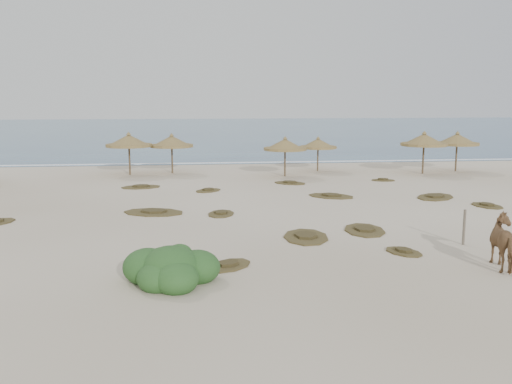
% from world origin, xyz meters
% --- Properties ---
extents(ground, '(160.00, 160.00, 0.00)m').
position_xyz_m(ground, '(0.00, 0.00, 0.00)').
color(ground, beige).
rests_on(ground, ground).
extents(ocean, '(200.00, 100.00, 0.01)m').
position_xyz_m(ocean, '(0.00, 75.00, 0.00)').
color(ocean, navy).
rests_on(ocean, ground).
extents(foam_line, '(70.00, 0.60, 0.01)m').
position_xyz_m(foam_line, '(0.00, 26.00, 0.00)').
color(foam_line, white).
rests_on(foam_line, ground).
extents(palapa_1, '(3.90, 3.90, 3.11)m').
position_xyz_m(palapa_1, '(-8.66, 19.38, 2.41)').
color(palapa_1, brown).
rests_on(palapa_1, ground).
extents(palapa_2, '(4.17, 4.17, 2.96)m').
position_xyz_m(palapa_2, '(-5.64, 19.90, 2.30)').
color(palapa_2, brown).
rests_on(palapa_2, ground).
extents(palapa_3, '(3.99, 3.99, 2.85)m').
position_xyz_m(palapa_3, '(2.33, 17.29, 2.21)').
color(palapa_3, brown).
rests_on(palapa_3, ground).
extents(palapa_4, '(3.10, 3.10, 2.64)m').
position_xyz_m(palapa_4, '(5.28, 19.91, 2.05)').
color(palapa_4, brown).
rests_on(palapa_4, ground).
extents(palapa_5, '(4.09, 4.09, 3.14)m').
position_xyz_m(palapa_5, '(12.60, 17.53, 2.44)').
color(palapa_5, brown).
rests_on(palapa_5, ground).
extents(palapa_6, '(3.26, 3.26, 3.05)m').
position_xyz_m(palapa_6, '(15.64, 18.59, 2.36)').
color(palapa_6, brown).
rests_on(palapa_6, ground).
extents(horse, '(1.25, 2.19, 1.74)m').
position_xyz_m(horse, '(5.97, -5.20, 0.87)').
color(horse, '#936843').
rests_on(horse, ground).
extents(fence_post_near, '(0.13, 0.13, 1.36)m').
position_xyz_m(fence_post_near, '(6.01, -2.16, 0.68)').
color(fence_post_near, brown).
rests_on(fence_post_near, ground).
extents(bush, '(2.98, 2.62, 1.33)m').
position_xyz_m(bush, '(-4.90, -5.48, 0.44)').
color(bush, '#2C5825').
rests_on(bush, ground).
extents(scrub_1, '(3.44, 2.76, 0.16)m').
position_xyz_m(scrub_1, '(-6.10, 5.27, 0.05)').
color(scrub_1, brown).
rests_on(scrub_1, ground).
extents(scrub_2, '(1.62, 2.11, 0.16)m').
position_xyz_m(scrub_2, '(-2.87, 4.54, 0.05)').
color(scrub_2, brown).
rests_on(scrub_2, ground).
extents(scrub_3, '(3.15, 2.90, 0.16)m').
position_xyz_m(scrub_3, '(3.57, 8.77, 0.05)').
color(scrub_3, brown).
rests_on(scrub_3, ground).
extents(scrub_4, '(1.62, 2.14, 0.16)m').
position_xyz_m(scrub_4, '(10.86, 5.05, 0.05)').
color(scrub_4, brown).
rests_on(scrub_4, ground).
extents(scrub_5, '(3.24, 3.29, 0.16)m').
position_xyz_m(scrub_5, '(9.29, 7.82, 0.05)').
color(scrub_5, brown).
rests_on(scrub_5, ground).
extents(scrub_6, '(2.68, 2.00, 0.16)m').
position_xyz_m(scrub_6, '(-7.38, 13.31, 0.05)').
color(scrub_6, brown).
rests_on(scrub_6, ground).
extents(scrub_7, '(2.54, 2.35, 0.16)m').
position_xyz_m(scrub_7, '(2.11, 13.90, 0.05)').
color(scrub_7, brown).
rests_on(scrub_7, ground).
extents(scrub_9, '(1.98, 2.77, 0.16)m').
position_xyz_m(scrub_9, '(2.94, 0.46, 0.05)').
color(scrub_9, brown).
rests_on(scrub_9, ground).
extents(scrub_10, '(1.76, 1.36, 0.16)m').
position_xyz_m(scrub_10, '(8.55, 14.44, 0.05)').
color(scrub_10, brown).
rests_on(scrub_10, ground).
extents(scrub_11, '(2.11, 2.12, 0.16)m').
position_xyz_m(scrub_11, '(-3.07, -3.96, 0.05)').
color(scrub_11, brown).
rests_on(scrub_11, ground).
extents(scrub_12, '(1.57, 1.82, 0.16)m').
position_xyz_m(scrub_12, '(3.33, -3.01, 0.05)').
color(scrub_12, brown).
rests_on(scrub_12, ground).
extents(scrub_13, '(2.08, 2.09, 0.16)m').
position_xyz_m(scrub_13, '(-3.27, 11.49, 0.05)').
color(scrub_13, brown).
rests_on(scrub_13, ground).
extents(scrub_14, '(2.12, 2.96, 0.16)m').
position_xyz_m(scrub_14, '(0.26, -0.41, 0.05)').
color(scrub_14, brown).
rests_on(scrub_14, ground).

